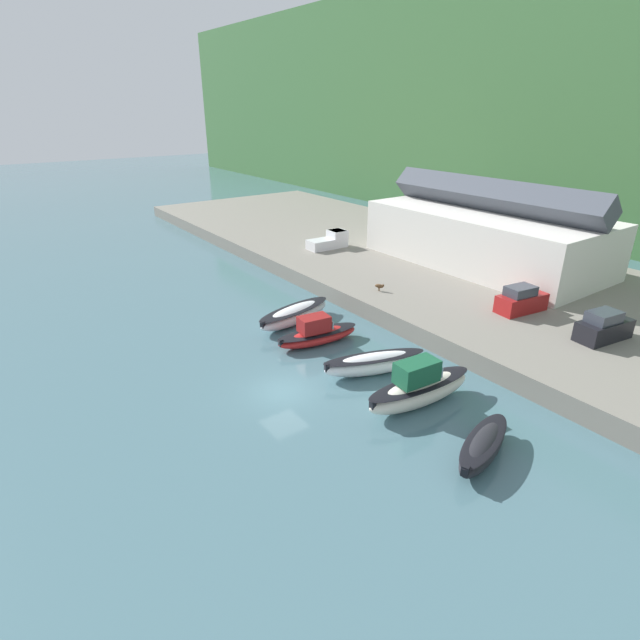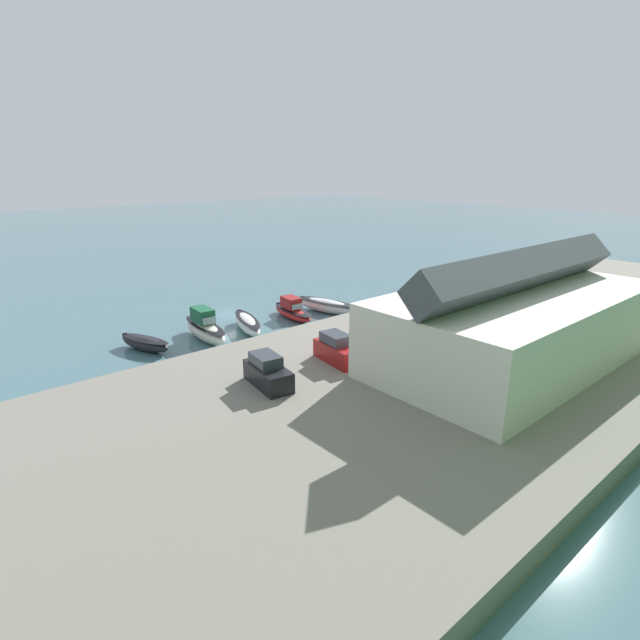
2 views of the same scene
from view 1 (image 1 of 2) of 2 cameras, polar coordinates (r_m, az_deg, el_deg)
name	(u,v)px [view 1 (image 1 of 2)]	position (r m, az deg, el deg)	size (l,w,h in m)	color
ground_plane	(283,391)	(32.21, -4.24, -8.14)	(320.00, 320.00, 0.00)	#476B75
quay_promenade	(525,296)	(49.14, 22.35, 2.51)	(117.78, 28.17, 1.49)	gray
harbor_clubhouse	(486,234)	(54.75, 18.40, 9.27)	(23.86, 11.82, 8.68)	silver
moored_boat_0	(294,314)	(41.48, -2.94, 0.64)	(3.71, 7.88, 1.47)	silver
moored_boat_1	(317,334)	(37.87, -0.34, -1.58)	(2.76, 6.86, 2.28)	red
moored_boat_2	(374,363)	(33.99, 6.22, -4.92)	(3.93, 7.45, 1.44)	white
moored_boat_3	(419,388)	(30.86, 11.27, -7.66)	(2.56, 7.75, 3.01)	white
moored_boat_4	(483,446)	(27.74, 18.13, -13.55)	(3.33, 5.83, 1.25)	black
parked_car_0	(521,301)	(43.01, 21.99, 2.08)	(2.37, 4.41, 2.16)	maroon
parked_car_1	(604,327)	(40.37, 29.67, -0.73)	(2.39, 4.42, 2.16)	black
pickup_truck_0	(330,241)	(58.55, 1.19, 9.07)	(2.11, 4.78, 1.90)	silver
dog_on_quay	(380,286)	(44.81, 6.83, 3.87)	(0.85, 0.65, 0.68)	brown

